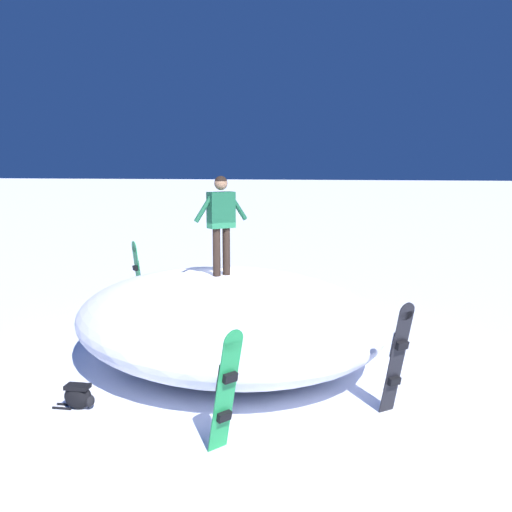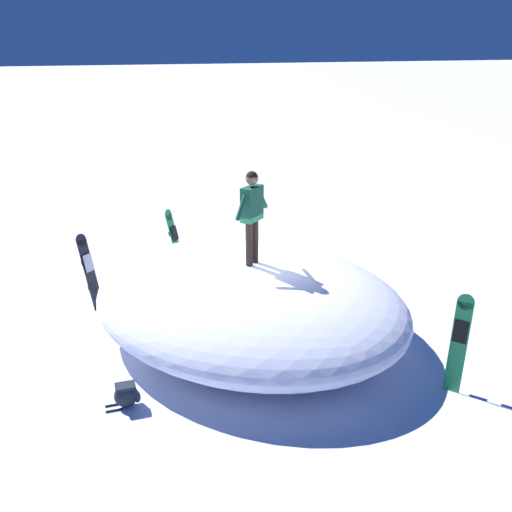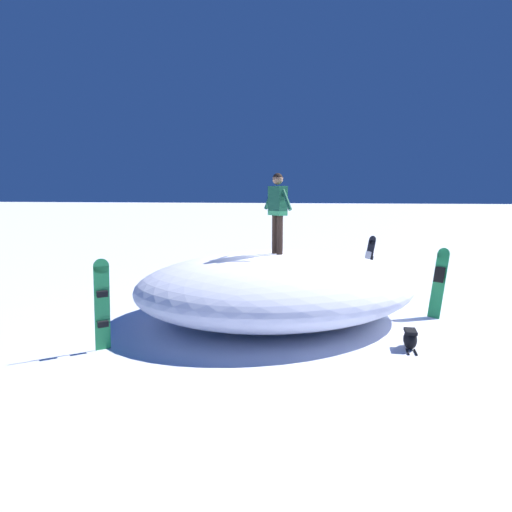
% 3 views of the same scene
% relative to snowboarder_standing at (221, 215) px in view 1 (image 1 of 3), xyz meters
% --- Properties ---
extents(ground, '(240.00, 240.00, 0.00)m').
position_rel_snowboarder_standing_xyz_m(ground, '(0.10, 0.09, -2.63)').
color(ground, white).
extents(snow_mound, '(8.43, 8.12, 1.53)m').
position_rel_snowboarder_standing_xyz_m(snow_mound, '(0.00, 0.09, -1.86)').
color(snow_mound, white).
rests_on(snow_mound, ground).
extents(snowboarder_standing, '(0.78, 0.86, 1.81)m').
position_rel_snowboarder_standing_xyz_m(snowboarder_standing, '(0.00, 0.00, 0.00)').
color(snowboarder_standing, black).
rests_on(snowboarder_standing, snow_mound).
extents(snowboard_primary_upright, '(0.47, 0.48, 1.63)m').
position_rel_snowboarder_standing_xyz_m(snowboard_primary_upright, '(3.70, 0.95, -1.79)').
color(snowboard_primary_upright, '#1E8C47').
rests_on(snowboard_primary_upright, ground).
extents(snowboard_secondary_upright, '(0.47, 0.45, 1.69)m').
position_rel_snowboarder_standing_xyz_m(snowboard_secondary_upright, '(2.17, 3.06, -1.75)').
color(snowboard_secondary_upright, black).
rests_on(snowboard_secondary_upright, ground).
extents(snowboard_tertiary_upright, '(0.35, 0.34, 1.74)m').
position_rel_snowboarder_standing_xyz_m(snowboard_tertiary_upright, '(-2.80, -2.75, -1.72)').
color(snowboard_tertiary_upright, '#1E8C47').
rests_on(snowboard_tertiary_upright, ground).
extents(backpack_near, '(0.28, 0.58, 0.41)m').
position_rel_snowboarder_standing_xyz_m(backpack_near, '(-1.71, 2.62, -2.41)').
color(backpack_near, '#1E2333').
rests_on(backpack_near, ground).
extents(backpack_far, '(0.25, 0.62, 0.37)m').
position_rel_snowboarder_standing_xyz_m(backpack_far, '(2.75, -1.49, -2.44)').
color(backpack_far, black).
rests_on(backpack_far, ground).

